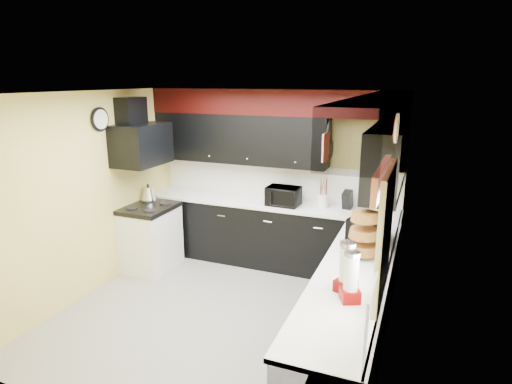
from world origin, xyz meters
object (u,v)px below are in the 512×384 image
Objects in this scene: knife_block at (347,200)px; microwave at (369,228)px; kettle at (148,194)px; utensil_crock at (323,201)px; toaster_oven at (283,196)px.

microwave is at bearing -61.60° from knife_block.
kettle is at bearing -161.22° from knife_block.
knife_block is (0.32, 0.02, 0.04)m from utensil_crock.
kettle is (-1.92, -0.43, -0.05)m from toaster_oven.
kettle is (-2.45, -0.55, -0.01)m from utensil_crock.
knife_block is (0.86, 0.15, -0.01)m from toaster_oven.
utensil_crock is 2.51m from kettle.
knife_block is at bearing 4.41° from utensil_crock.
utensil_crock is at bearing 15.85° from toaster_oven.
utensil_crock is (0.53, 0.13, -0.05)m from toaster_oven.
microwave is (1.27, -0.91, 0.01)m from toaster_oven.
kettle reaches higher than utensil_crock.
utensil_crock is (-0.74, 1.04, -0.05)m from microwave.
toaster_oven is 0.87m from knife_block.
microwave is 3.23m from kettle.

